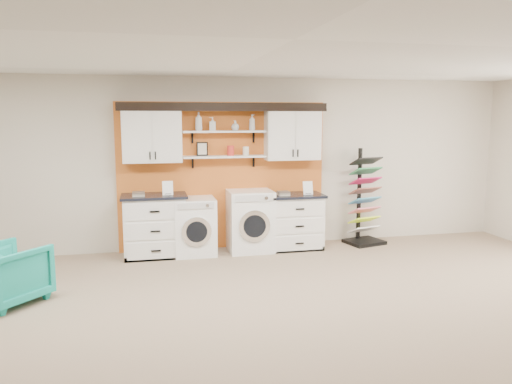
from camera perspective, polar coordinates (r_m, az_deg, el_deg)
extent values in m
plane|color=gray|center=(4.81, 3.99, -18.19)|extent=(10.00, 10.00, 0.00)
plane|color=white|center=(4.34, 4.39, 17.00)|extent=(10.00, 10.00, 0.00)
plane|color=beige|center=(8.24, -3.83, 3.26)|extent=(10.00, 0.00, 10.00)
cube|color=#C86222|center=(8.22, -3.78, 1.85)|extent=(3.40, 0.07, 2.40)
cube|color=white|center=(7.91, -11.81, 6.37)|extent=(0.90, 0.34, 0.84)
cube|color=white|center=(7.74, -13.43, 6.27)|extent=(0.42, 0.01, 0.78)
cube|color=white|center=(7.74, -10.15, 6.37)|extent=(0.42, 0.01, 0.78)
cube|color=white|center=(8.26, 4.17, 6.61)|extent=(0.90, 0.34, 0.84)
cube|color=white|center=(8.03, 3.02, 6.57)|extent=(0.42, 0.01, 0.78)
cube|color=white|center=(8.16, 6.01, 6.56)|extent=(0.42, 0.01, 0.78)
cube|color=white|center=(8.03, -3.63, 4.06)|extent=(1.32, 0.28, 0.03)
cube|color=white|center=(8.01, -3.65, 6.91)|extent=(1.32, 0.28, 0.03)
cube|color=black|center=(8.03, -3.70, 9.77)|extent=(3.30, 0.40, 0.10)
cube|color=black|center=(7.84, -3.48, 9.36)|extent=(3.30, 0.04, 0.04)
cube|color=black|center=(8.02, -6.17, 4.92)|extent=(0.18, 0.02, 0.22)
cube|color=beige|center=(8.01, -6.16, 4.91)|extent=(0.14, 0.01, 0.18)
cylinder|color=red|center=(8.04, -2.93, 4.75)|extent=(0.11, 0.11, 0.16)
cylinder|color=silver|center=(8.08, -1.17, 4.71)|extent=(0.10, 0.10, 0.14)
cube|color=white|center=(7.94, -11.48, -3.91)|extent=(0.93, 0.60, 0.93)
cube|color=black|center=(7.79, -11.34, -7.43)|extent=(0.93, 0.06, 0.07)
cube|color=black|center=(7.85, -11.59, -0.44)|extent=(1.00, 0.66, 0.04)
cube|color=white|center=(7.58, -11.50, -2.18)|extent=(0.85, 0.02, 0.26)
cube|color=white|center=(7.64, -11.43, -4.40)|extent=(0.85, 0.02, 0.26)
cube|color=white|center=(7.72, -11.37, -6.58)|extent=(0.85, 0.02, 0.26)
cube|color=white|center=(8.29, 4.36, -3.46)|extent=(0.87, 0.60, 0.87)
cube|color=black|center=(8.14, 4.88, -6.60)|extent=(0.87, 0.06, 0.07)
cube|color=black|center=(8.21, 4.39, -0.36)|extent=(0.93, 0.66, 0.04)
cube|color=white|center=(7.95, 5.02, -1.93)|extent=(0.79, 0.02, 0.24)
cube|color=white|center=(8.01, 4.99, -3.90)|extent=(0.79, 0.02, 0.24)
cube|color=white|center=(8.07, 4.97, -5.84)|extent=(0.79, 0.02, 0.24)
cube|color=white|center=(7.98, -7.06, -3.87)|extent=(0.64, 0.66, 0.90)
cube|color=silver|center=(7.58, -6.87, -1.58)|extent=(0.55, 0.02, 0.09)
cylinder|color=silver|center=(7.66, -6.81, -4.51)|extent=(0.45, 0.05, 0.45)
cylinder|color=black|center=(7.63, -6.79, -4.55)|extent=(0.32, 0.03, 0.32)
cube|color=white|center=(8.10, -0.70, -3.29)|extent=(0.71, 0.66, 0.99)
cube|color=silver|center=(7.70, -0.19, -0.72)|extent=(0.60, 0.02, 0.10)
cylinder|color=silver|center=(7.78, -0.19, -3.90)|extent=(0.50, 0.05, 0.50)
cylinder|color=black|center=(7.76, -0.15, -3.94)|extent=(0.35, 0.03, 0.35)
cube|color=black|center=(8.83, 12.26, -5.58)|extent=(0.70, 0.62, 0.06)
cube|color=black|center=(8.81, 11.70, -0.21)|extent=(0.06, 0.06, 1.58)
cube|color=white|center=(8.79, 12.22, -4.18)|extent=(0.55, 0.39, 0.14)
cube|color=#D3FF1A|center=(8.76, 12.26, -3.11)|extent=(0.55, 0.39, 0.14)
cube|color=pink|center=(8.73, 12.29, -2.03)|extent=(0.55, 0.39, 0.14)
cube|color=teal|center=(8.70, 12.33, -0.94)|extent=(0.55, 0.39, 0.14)
cube|color=brown|center=(8.67, 12.36, 0.16)|extent=(0.55, 0.39, 0.14)
cube|color=#CF185E|center=(8.65, 12.40, 1.26)|extent=(0.55, 0.39, 0.14)
cube|color=#24874C|center=(8.63, 12.43, 2.37)|extent=(0.55, 0.39, 0.14)
cube|color=black|center=(8.61, 12.47, 3.48)|extent=(0.55, 0.39, 0.14)
imported|color=#139386|center=(6.58, -26.45, -8.37)|extent=(1.06, 1.06, 0.69)
imported|color=silver|center=(7.95, -6.57, 8.02)|extent=(0.11, 0.11, 0.29)
imported|color=silver|center=(7.98, -5.00, 7.77)|extent=(0.11, 0.11, 0.21)
imported|color=silver|center=(8.03, -2.39, 7.60)|extent=(0.17, 0.17, 0.16)
imported|color=silver|center=(8.09, -0.46, 7.96)|extent=(0.14, 0.14, 0.25)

